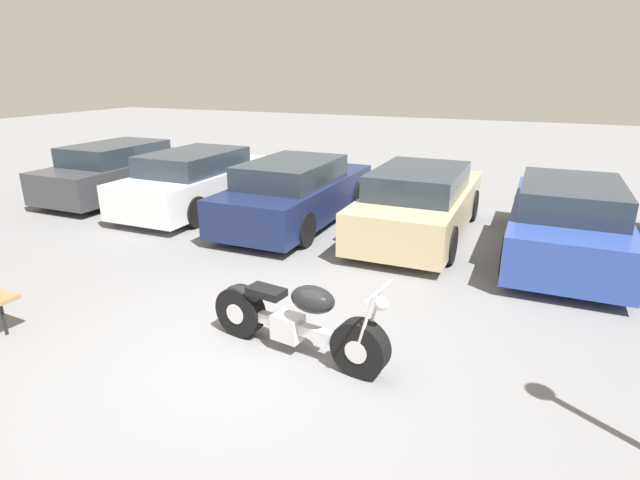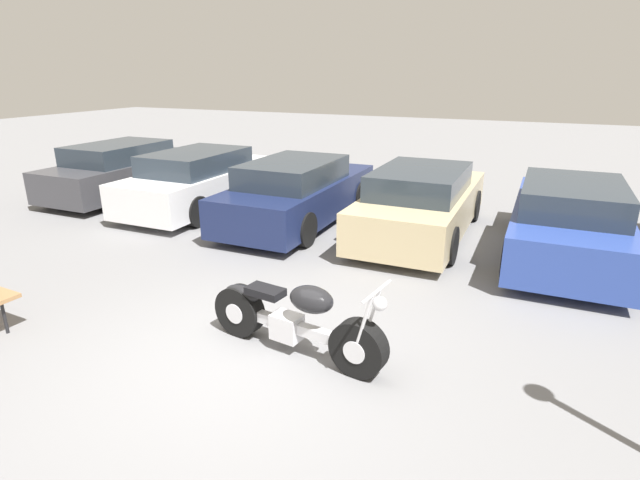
% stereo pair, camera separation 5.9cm
% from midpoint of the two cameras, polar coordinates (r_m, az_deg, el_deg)
% --- Properties ---
extents(ground_plane, '(60.00, 60.00, 0.00)m').
position_cam_midpoint_polar(ground_plane, '(5.80, -9.20, -13.24)').
color(ground_plane, slate).
extents(motorcycle, '(2.25, 0.76, 1.02)m').
position_cam_midpoint_polar(motorcycle, '(5.66, -3.22, -9.09)').
color(motorcycle, black).
rests_on(motorcycle, ground_plane).
extents(parked_car_dark_grey, '(1.81, 4.50, 1.34)m').
position_cam_midpoint_polar(parked_car_dark_grey, '(13.74, -21.63, 7.41)').
color(parked_car_dark_grey, '#3D3D42').
rests_on(parked_car_dark_grey, ground_plane).
extents(parked_car_white, '(1.81, 4.50, 1.34)m').
position_cam_midpoint_polar(parked_car_white, '(11.91, -13.59, 6.63)').
color(parked_car_white, white).
rests_on(parked_car_white, ground_plane).
extents(parked_car_navy, '(1.81, 4.50, 1.34)m').
position_cam_midpoint_polar(parked_car_navy, '(10.44, -2.86, 5.44)').
color(parked_car_navy, '#19234C').
rests_on(parked_car_navy, ground_plane).
extents(parked_car_champagne, '(1.81, 4.50, 1.34)m').
position_cam_midpoint_polar(parked_car_champagne, '(9.80, 11.19, 4.21)').
color(parked_car_champagne, '#C6B284').
rests_on(parked_car_champagne, ground_plane).
extents(parked_car_blue, '(1.81, 4.50, 1.34)m').
position_cam_midpoint_polar(parked_car_blue, '(9.43, 26.16, 2.03)').
color(parked_car_blue, '#2D479E').
rests_on(parked_car_blue, ground_plane).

